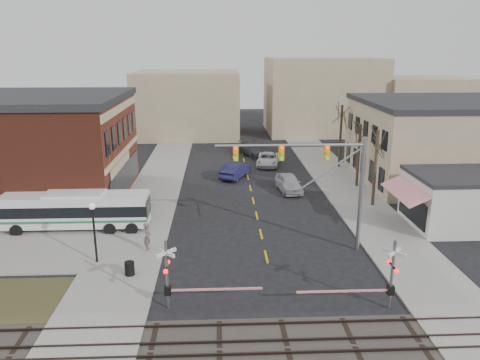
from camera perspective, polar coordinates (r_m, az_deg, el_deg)
The scene contains 22 objects.
ground at distance 30.33m, azimuth 3.60°, elevation -10.94°, with size 160.00×160.00×0.00m, color black.
sidewalk_west at distance 49.24m, azimuth -9.99°, elevation -0.39°, with size 5.00×60.00×0.12m, color gray.
sidewalk_east at distance 50.43m, azimuth 11.95°, elevation -0.10°, with size 5.00×60.00×0.12m, color gray.
ballast_strip at distance 23.52m, azimuth 5.80°, elevation -19.69°, with size 160.00×5.00×0.06m, color #332D28.
rail_tracks at distance 23.46m, azimuth 5.81°, elevation -19.51°, with size 160.00×3.91×0.14m.
tan_building at distance 54.02m, azimuth 25.19°, elevation 4.36°, with size 20.30×15.30×8.50m.
awning_shop at distance 40.56m, azimuth 25.58°, elevation -2.19°, with size 9.74×6.20×4.30m.
tree_east_a at distance 42.44m, azimuth 16.16°, elevation 1.39°, with size 0.28×0.28×6.75m.
tree_east_b at distance 48.13m, azimuth 14.25°, elevation 2.93°, with size 0.28×0.28×6.30m.
tree_east_c at distance 55.63m, azimuth 12.15°, elevation 5.25°, with size 0.28×0.28×7.20m.
transit_bus at distance 38.15m, azimuth -19.39°, elevation -3.44°, with size 11.11×2.47×2.86m.
traffic_signal_mast at distance 31.56m, azimuth 9.97°, elevation 1.09°, with size 9.99×0.30×8.00m.
rr_crossing_west at distance 25.62m, azimuth -7.91°, elevation -11.47°, with size 5.60×1.36×4.00m.
rr_crossing_east at distance 26.52m, azimuth 17.16°, elevation -11.07°, with size 5.60×1.36×4.00m.
street_lamp at distance 31.41m, azimuth -17.45°, elevation -4.65°, with size 0.44×0.44×4.07m.
trash_bin at distance 30.08m, azimuth -13.31°, elevation -10.45°, with size 0.60×0.60×0.86m, color black.
car_a at distance 46.07m, azimuth 5.96°, elevation -0.35°, with size 1.99×4.95×1.69m, color #99999D.
car_b at distance 50.61m, azimuth -0.58°, elevation 1.21°, with size 1.76×5.05×1.66m, color #1A193E.
car_c at distance 55.95m, azimuth 3.43°, elevation 2.53°, with size 2.47×5.35×1.49m, color silver.
car_d at distance 60.87m, azimuth 1.75°, elevation 3.73°, with size 2.33×5.74×1.67m, color #434448.
pedestrian_near at distance 33.05m, azimuth -11.22°, elevation -6.76°, with size 0.72×0.47×1.98m, color #604E4D.
pedestrian_far at distance 37.24m, azimuth -14.02°, elevation -4.44°, with size 0.89×0.69×1.83m, color #373D61.
Camera 1 is at (-3.11, -26.88, 13.70)m, focal length 35.00 mm.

